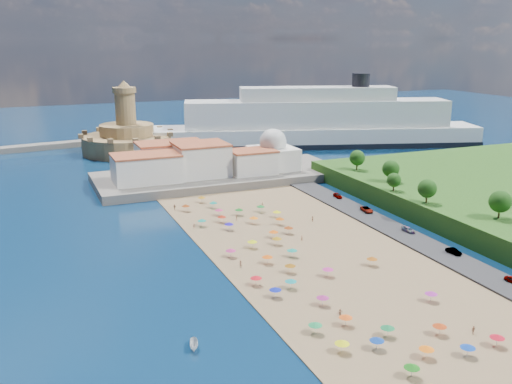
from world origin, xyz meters
name	(u,v)px	position (x,y,z in m)	size (l,w,h in m)	color
ground	(280,249)	(0.00, 0.00, 0.00)	(700.00, 700.00, 0.00)	#071938
terrace	(221,176)	(10.00, 73.00, 1.50)	(90.00, 36.00, 3.00)	#59544C
jetty	(141,163)	(-12.00, 108.00, 1.20)	(18.00, 70.00, 2.40)	#59544C
waterfront_buildings	(185,161)	(-3.05, 73.64, 7.88)	(57.00, 29.00, 11.00)	silver
domed_building	(273,153)	(30.00, 71.00, 8.97)	(16.00, 16.00, 15.00)	silver
fortress	(127,138)	(-12.00, 138.00, 6.68)	(40.00, 40.00, 32.40)	#A57E52
cruise_ship	(317,125)	(75.33, 120.68, 10.18)	(157.02, 68.81, 34.36)	black
beach_parasols	(295,259)	(-1.86, -11.87, 2.15)	(31.24, 114.85, 2.20)	gray
beachgoers	(267,237)	(-0.73, 6.64, 1.09)	(34.04, 93.66, 1.83)	tan
parked_cars	(392,222)	(36.00, 4.05, 1.38)	(3.11, 75.80, 1.44)	gray
hillside_trees	(463,196)	(49.61, -7.17, 10.09)	(13.55, 108.52, 7.24)	#382314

